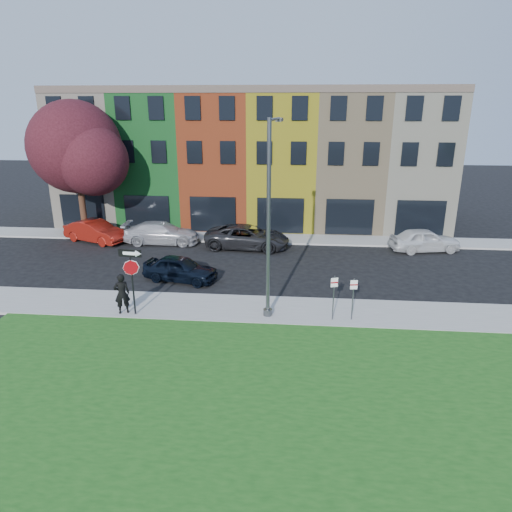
# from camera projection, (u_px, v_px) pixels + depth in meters

# --- Properties ---
(ground) EXTENTS (120.00, 120.00, 0.00)m
(ground) POSITION_uv_depth(u_px,v_px,m) (265.00, 343.00, 18.63)
(ground) COLOR black
(ground) RESTS_ON ground
(sidewalk_near) EXTENTS (40.00, 3.00, 0.12)m
(sidewalk_near) POSITION_uv_depth(u_px,v_px,m) (312.00, 312.00, 21.27)
(sidewalk_near) COLOR gray
(sidewalk_near) RESTS_ON ground
(sidewalk_far) EXTENTS (40.00, 2.40, 0.12)m
(sidewalk_far) POSITION_uv_depth(u_px,v_px,m) (238.00, 238.00, 33.03)
(sidewalk_far) COLOR gray
(sidewalk_far) RESTS_ON ground
(rowhouse_block) EXTENTS (30.00, 10.12, 10.00)m
(rowhouse_block) POSITION_uv_depth(u_px,v_px,m) (253.00, 159.00, 37.27)
(rowhouse_block) COLOR #B8AD99
(rowhouse_block) RESTS_ON ground
(stop_sign) EXTENTS (1.05, 0.12, 3.11)m
(stop_sign) POSITION_uv_depth(u_px,v_px,m) (131.00, 269.00, 20.18)
(stop_sign) COLOR black
(stop_sign) RESTS_ON sidewalk_near
(man) EXTENTS (1.02, 0.96, 1.90)m
(man) POSITION_uv_depth(u_px,v_px,m) (122.00, 294.00, 20.73)
(man) COLOR black
(man) RESTS_ON sidewalk_near
(sedan_near) EXTENTS (3.43, 4.82, 1.40)m
(sedan_near) POSITION_uv_depth(u_px,v_px,m) (180.00, 269.00, 24.97)
(sedan_near) COLOR black
(sedan_near) RESTS_ON ground
(parked_car_red) EXTENTS (4.86, 5.78, 1.53)m
(parked_car_red) POSITION_uv_depth(u_px,v_px,m) (95.00, 231.00, 32.04)
(parked_car_red) COLOR maroon
(parked_car_red) RESTS_ON ground
(parked_car_silver) EXTENTS (2.56, 5.37, 1.51)m
(parked_car_silver) POSITION_uv_depth(u_px,v_px,m) (162.00, 233.00, 31.68)
(parked_car_silver) COLOR #ACACB0
(parked_car_silver) RESTS_ON ground
(parked_car_dark) EXTENTS (3.44, 6.02, 1.56)m
(parked_car_dark) POSITION_uv_depth(u_px,v_px,m) (247.00, 237.00, 30.63)
(parked_car_dark) COLOR black
(parked_car_dark) RESTS_ON ground
(parked_car_white) EXTENTS (3.42, 5.14, 1.53)m
(parked_car_white) POSITION_uv_depth(u_px,v_px,m) (425.00, 240.00, 30.00)
(parked_car_white) COLOR silver
(parked_car_white) RESTS_ON ground
(street_lamp) EXTENTS (0.68, 2.57, 8.64)m
(street_lamp) POSITION_uv_depth(u_px,v_px,m) (269.00, 221.00, 19.58)
(street_lamp) COLOR #4C4F52
(street_lamp) RESTS_ON sidewalk_near
(parking_sign_a) EXTENTS (0.31, 0.13, 2.07)m
(parking_sign_a) POSITION_uv_depth(u_px,v_px,m) (334.00, 292.00, 19.95)
(parking_sign_a) COLOR #4C4F52
(parking_sign_a) RESTS_ON sidewalk_near
(parking_sign_b) EXTENTS (0.32, 0.10, 1.95)m
(parking_sign_b) POSITION_uv_depth(u_px,v_px,m) (353.00, 294.00, 19.97)
(parking_sign_b) COLOR #4C4F52
(parking_sign_b) RESTS_ON sidewalk_near
(tree_purple) EXTENTS (7.52, 6.58, 9.49)m
(tree_purple) POSITION_uv_depth(u_px,v_px,m) (78.00, 149.00, 31.27)
(tree_purple) COLOR black
(tree_purple) RESTS_ON sidewalk_far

